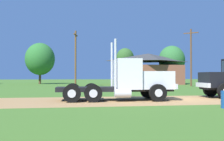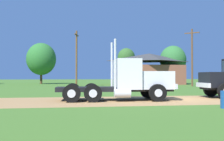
{
  "view_description": "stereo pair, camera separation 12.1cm",
  "coord_description": "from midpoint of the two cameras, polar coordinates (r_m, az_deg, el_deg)",
  "views": [
    {
      "loc": [
        -7.65,
        -16.86,
        1.58
      ],
      "look_at": [
        -4.65,
        1.63,
        1.93
      ],
      "focal_mm": 43.5,
      "sensor_mm": 36.0,
      "label": 1
    },
    {
      "loc": [
        -7.53,
        -16.88,
        1.58
      ],
      "look_at": [
        -4.65,
        1.63,
        1.93
      ],
      "focal_mm": 43.5,
      "sensor_mm": 36.0,
      "label": 2
    }
  ],
  "objects": [
    {
      "name": "utility_pole_far",
      "position": [
        42.15,
        16.56,
        2.98
      ],
      "size": [
        1.79,
        1.5,
        8.56
      ],
      "color": "brown",
      "rests_on": "ground_plane"
    },
    {
      "name": "dirt_track",
      "position": [
        18.57,
        15.41,
        -5.91
      ],
      "size": [
        120.0,
        6.47,
        0.01
      ],
      "primitive_type": "cube",
      "color": "#A17848",
      "rests_on": "ground_plane"
    },
    {
      "name": "tree_far_right",
      "position": [
        52.7,
        12.75,
        2.15
      ],
      "size": [
        4.95,
        4.95,
        7.26
      ],
      "color": "#513823",
      "rests_on": "ground_plane"
    },
    {
      "name": "ground_plane",
      "position": [
        18.57,
        15.41,
        -5.92
      ],
      "size": [
        200.0,
        200.0,
        0.0
      ],
      "primitive_type": "plane",
      "color": "#406823"
    },
    {
      "name": "shed_building",
      "position": [
        49.29,
        7.95,
        0.24
      ],
      "size": [
        11.9,
        7.97,
        5.58
      ],
      "color": "brown",
      "rests_on": "ground_plane"
    },
    {
      "name": "truck_foreground_white",
      "position": [
        17.5,
        4.0,
        -2.19
      ],
      "size": [
        7.54,
        2.96,
        3.82
      ],
      "color": "black",
      "rests_on": "ground_plane"
    },
    {
      "name": "utility_pole_near",
      "position": [
        39.63,
        -7.39,
        2.85
      ],
      "size": [
        0.66,
        2.17,
        8.09
      ],
      "color": "brown",
      "rests_on": "ground_plane"
    },
    {
      "name": "tree_mid",
      "position": [
        53.55,
        -14.59,
        2.34
      ],
      "size": [
        5.58,
        5.58,
        7.83
      ],
      "color": "#513823",
      "rests_on": "ground_plane"
    },
    {
      "name": "tree_right",
      "position": [
        59.55,
        3.08,
        2.65
      ],
      "size": [
        3.86,
        3.86,
        7.62
      ],
      "color": "#513823",
      "rests_on": "ground_plane"
    }
  ]
}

